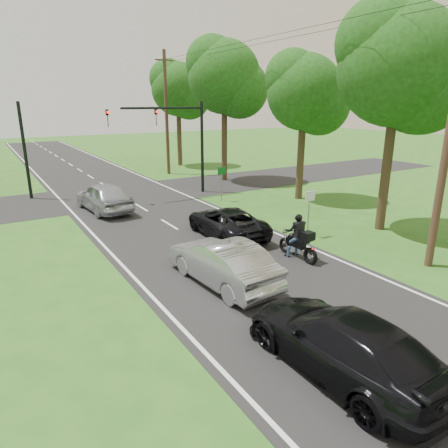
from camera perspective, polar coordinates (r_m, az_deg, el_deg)
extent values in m
plane|color=#285B19|center=(13.87, 5.92, -8.35)|extent=(140.00, 140.00, 0.00)
cube|color=black|center=(22.14, -9.92, 1.22)|extent=(8.00, 100.00, 0.01)
cube|color=black|center=(27.66, -14.59, 4.06)|extent=(60.00, 7.00, 0.01)
torus|color=black|center=(16.53, 8.70, -3.01)|extent=(0.15, 0.64, 0.64)
torus|color=black|center=(15.55, 12.23, -4.51)|extent=(0.17, 0.70, 0.70)
cube|color=black|center=(16.00, 10.23, -2.66)|extent=(0.29, 0.93, 0.29)
sphere|color=black|center=(16.11, 9.68, -1.84)|extent=(0.33, 0.33, 0.33)
cube|color=black|center=(15.71, 11.10, -2.41)|extent=(0.34, 0.54, 0.10)
cube|color=#FF0C07|center=(15.37, 12.58, -3.55)|extent=(0.10, 0.03, 0.05)
cylinder|color=silver|center=(15.85, 11.89, -4.15)|extent=(0.10, 0.78, 0.09)
cylinder|color=black|center=(16.19, 9.25, -1.07)|extent=(0.60, 0.05, 0.03)
cube|color=black|center=(15.43, 11.90, -1.68)|extent=(0.43, 0.40, 0.31)
cube|color=black|center=(15.72, 10.70, -0.78)|extent=(0.39, 0.22, 0.58)
sphere|color=black|center=(15.63, 10.62, 0.87)|extent=(0.29, 0.29, 0.29)
cylinder|color=navy|center=(16.12, 9.18, -3.93)|extent=(0.12, 0.12, 0.44)
cylinder|color=navy|center=(16.39, 10.30, -3.63)|extent=(0.12, 0.12, 0.44)
imported|color=black|center=(18.29, 0.34, 0.32)|extent=(2.45, 4.90, 1.33)
imported|color=#ACADB1|center=(13.45, -0.27, -5.46)|extent=(1.98, 4.78, 1.54)
imported|color=#AFB2B8|center=(23.55, -16.81, 3.78)|extent=(2.39, 5.01, 1.66)
imported|color=black|center=(9.71, 16.47, -15.91)|extent=(2.14, 5.12, 1.48)
cylinder|color=black|center=(27.32, -3.14, 10.80)|extent=(0.20, 0.20, 6.00)
cylinder|color=black|center=(25.99, -8.69, 16.07)|extent=(5.40, 0.14, 0.14)
imported|color=black|center=(25.81, -9.69, 14.80)|extent=(0.16, 0.36, 1.00)
imported|color=black|center=(24.84, -16.30, 14.30)|extent=(0.16, 0.36, 1.00)
sphere|color=#FF0C07|center=(25.64, -9.57, 15.53)|extent=(0.16, 0.16, 0.16)
sphere|color=#FF0C07|center=(24.66, -16.25, 15.06)|extent=(0.16, 0.16, 0.16)
cylinder|color=black|center=(28.16, -26.56, 9.26)|extent=(0.20, 0.20, 6.00)
cylinder|color=#4F3324|center=(34.82, -8.22, 15.27)|extent=(0.28, 0.28, 10.00)
cube|color=#4F3324|center=(34.96, -8.53, 22.16)|extent=(1.60, 0.10, 0.10)
cylinder|color=slate|center=(18.57, 11.98, 1.24)|extent=(0.05, 0.05, 2.00)
cube|color=silver|center=(18.33, 12.21, 3.92)|extent=(0.55, 0.04, 0.45)
cylinder|color=slate|center=(24.90, -0.37, 5.57)|extent=(0.05, 0.05, 2.00)
cube|color=#0C591E|center=(24.72, -0.34, 7.60)|extent=(0.55, 0.04, 0.45)
cylinder|color=#332316|center=(20.28, 22.31, 8.47)|extent=(0.44, 0.44, 6.72)
sphere|color=#1C3A10|center=(20.18, 23.67, 19.97)|extent=(5.25, 5.25, 5.25)
sphere|color=#1C3A10|center=(20.45, 26.53, 17.20)|extent=(4.20, 4.20, 4.20)
cylinder|color=#332316|center=(25.74, 10.93, 10.01)|extent=(0.44, 0.44, 5.88)
sphere|color=#1C3A10|center=(25.58, 11.40, 17.97)|extent=(4.50, 4.50, 4.50)
sphere|color=#1C3A10|center=(25.65, 13.52, 16.19)|extent=(3.60, 3.60, 3.60)
cylinder|color=#332316|center=(31.66, 0.05, 12.57)|extent=(0.44, 0.44, 7.00)
sphere|color=#1C3A10|center=(31.62, 0.06, 20.27)|extent=(5.40, 5.40, 5.40)
sphere|color=#1C3A10|center=(31.46, 2.25, 18.68)|extent=(4.32, 4.32, 4.32)
cylinder|color=#332316|center=(39.78, -6.42, 12.95)|extent=(0.44, 0.44, 6.44)
sphere|color=#1C3A10|center=(39.71, -6.62, 18.59)|extent=(4.95, 4.95, 4.95)
sphere|color=#1C3A10|center=(39.46, -5.01, 17.47)|extent=(3.96, 3.96, 3.96)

